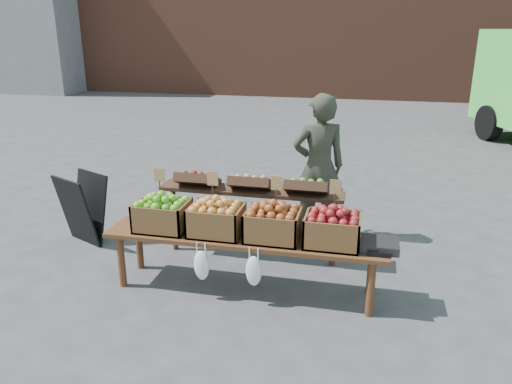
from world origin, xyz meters
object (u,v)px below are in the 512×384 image
(crate_red_apples, at_px, (273,225))
(display_bench, at_px, (245,263))
(back_table, at_px, (251,214))
(crate_russet_pears, at_px, (216,220))
(crate_golden_apples, at_px, (162,216))
(weighing_scale, at_px, (379,245))
(vendor, at_px, (319,167))
(chalkboard_sign, at_px, (83,209))
(crate_green_apples, at_px, (332,230))

(crate_red_apples, bearing_deg, display_bench, 180.00)
(back_table, relative_size, crate_russet_pears, 4.20)
(back_table, relative_size, crate_golden_apples, 4.20)
(back_table, bearing_deg, crate_golden_apples, -134.95)
(crate_russet_pears, relative_size, weighing_scale, 1.47)
(vendor, xyz_separation_m, crate_red_apples, (-0.26, -1.49, -0.16))
(chalkboard_sign, distance_m, crate_red_apples, 2.52)
(crate_red_apples, bearing_deg, weighing_scale, 0.00)
(vendor, relative_size, display_bench, 0.65)
(crate_golden_apples, relative_size, crate_green_apples, 1.00)
(chalkboard_sign, height_order, crate_red_apples, crate_red_apples)
(chalkboard_sign, xyz_separation_m, crate_green_apples, (2.96, -0.68, 0.29))
(crate_golden_apples, bearing_deg, display_bench, 0.00)
(weighing_scale, bearing_deg, back_table, 152.04)
(crate_red_apples, bearing_deg, crate_golden_apples, 180.00)
(crate_russet_pears, distance_m, crate_red_apples, 0.55)
(crate_green_apples, bearing_deg, weighing_scale, 0.00)
(display_bench, distance_m, weighing_scale, 1.29)
(crate_russet_pears, bearing_deg, vendor, 61.36)
(chalkboard_sign, xyz_separation_m, display_bench, (2.13, -0.68, -0.14))
(crate_russet_pears, bearing_deg, display_bench, 0.00)
(crate_russet_pears, relative_size, crate_green_apples, 1.00)
(chalkboard_sign, distance_m, crate_green_apples, 3.05)
(vendor, xyz_separation_m, display_bench, (-0.54, -1.49, -0.59))
(crate_green_apples, bearing_deg, crate_russet_pears, 180.00)
(crate_green_apples, height_order, weighing_scale, crate_green_apples)
(crate_russet_pears, xyz_separation_m, crate_red_apples, (0.55, 0.00, 0.00))
(chalkboard_sign, xyz_separation_m, crate_golden_apples, (1.31, -0.68, 0.29))
(chalkboard_sign, bearing_deg, crate_russet_pears, 4.58)
(back_table, relative_size, display_bench, 0.78)
(chalkboard_sign, relative_size, weighing_scale, 2.48)
(weighing_scale, bearing_deg, crate_red_apples, 180.00)
(weighing_scale, bearing_deg, crate_green_apples, 180.00)
(chalkboard_sign, xyz_separation_m, weighing_scale, (3.38, -0.68, 0.19))
(vendor, distance_m, crate_russet_pears, 1.70)
(display_bench, xyz_separation_m, crate_green_apples, (0.82, 0.00, 0.42))
(vendor, height_order, crate_green_apples, vendor)
(back_table, bearing_deg, crate_green_apples, -37.71)
(back_table, bearing_deg, weighing_scale, -27.96)
(crate_red_apples, bearing_deg, crate_russet_pears, 180.00)
(display_bench, relative_size, crate_russet_pears, 5.40)
(back_table, distance_m, crate_russet_pears, 0.76)
(vendor, distance_m, chalkboard_sign, 2.82)
(vendor, distance_m, display_bench, 1.69)
(back_table, xyz_separation_m, crate_green_apples, (0.93, -0.72, 0.19))
(crate_russet_pears, bearing_deg, crate_red_apples, 0.00)
(crate_russet_pears, height_order, weighing_scale, crate_russet_pears)
(crate_golden_apples, height_order, crate_red_apples, same)
(crate_golden_apples, bearing_deg, chalkboard_sign, 152.49)
(vendor, height_order, crate_golden_apples, vendor)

